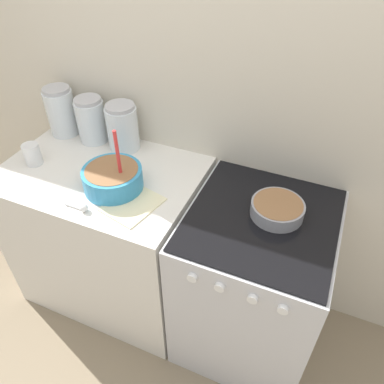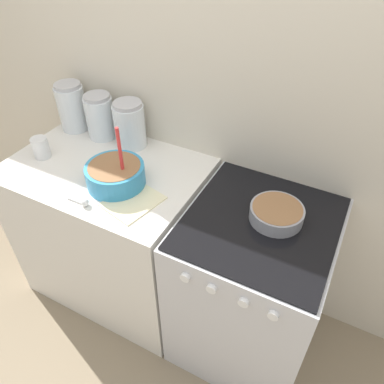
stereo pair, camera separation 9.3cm
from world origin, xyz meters
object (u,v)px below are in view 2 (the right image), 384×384
(stove, at_px, (251,286))
(storage_jar_right, at_px, (130,127))
(baking_pan, at_px, (277,213))
(tin_can, at_px, (41,148))
(mixing_bowl, at_px, (115,174))
(storage_jar_left, at_px, (73,110))
(storage_jar_middle, at_px, (101,119))

(stove, height_order, storage_jar_right, storage_jar_right)
(baking_pan, xyz_separation_m, storage_jar_right, (-0.86, 0.19, 0.07))
(stove, distance_m, tin_can, 1.26)
(mixing_bowl, distance_m, baking_pan, 0.74)
(storage_jar_left, height_order, tin_can, storage_jar_left)
(storage_jar_right, xyz_separation_m, tin_can, (-0.34, -0.30, -0.05))
(storage_jar_left, distance_m, storage_jar_right, 0.38)
(stove, xyz_separation_m, mixing_bowl, (-0.68, -0.08, 0.51))
(baking_pan, distance_m, storage_jar_middle, 1.07)
(baking_pan, relative_size, storage_jar_middle, 0.92)
(baking_pan, height_order, storage_jar_right, storage_jar_right)
(mixing_bowl, height_order, storage_jar_middle, mixing_bowl)
(stove, height_order, storage_jar_left, storage_jar_left)
(mixing_bowl, height_order, tin_can, mixing_bowl)
(stove, relative_size, storage_jar_left, 3.37)
(mixing_bowl, xyz_separation_m, storage_jar_middle, (-0.32, 0.31, 0.04))
(mixing_bowl, xyz_separation_m, baking_pan, (0.73, 0.12, -0.03))
(stove, distance_m, storage_jar_middle, 1.17)
(storage_jar_middle, distance_m, tin_can, 0.34)
(storage_jar_middle, bearing_deg, storage_jar_right, 0.00)
(stove, distance_m, storage_jar_right, 1.01)
(stove, distance_m, baking_pan, 0.49)
(storage_jar_left, distance_m, tin_can, 0.31)
(storage_jar_left, bearing_deg, tin_can, -82.10)
(baking_pan, bearing_deg, mixing_bowl, -170.81)
(storage_jar_middle, bearing_deg, stove, -13.26)
(storage_jar_left, bearing_deg, storage_jar_right, 0.00)
(baking_pan, xyz_separation_m, storage_jar_left, (-1.24, 0.19, 0.08))
(storage_jar_right, bearing_deg, storage_jar_middle, 180.00)
(storage_jar_middle, bearing_deg, baking_pan, -10.49)
(mixing_bowl, xyz_separation_m, storage_jar_right, (-0.13, 0.31, 0.05))
(stove, bearing_deg, storage_jar_right, 163.77)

